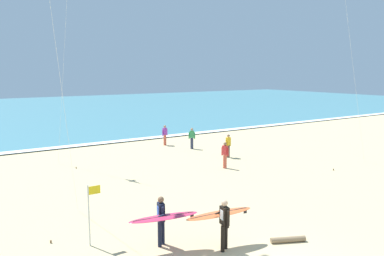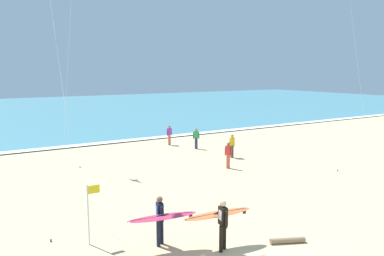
% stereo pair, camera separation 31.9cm
% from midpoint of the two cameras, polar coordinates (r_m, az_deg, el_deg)
% --- Properties ---
extents(ocean_water, '(160.00, 60.00, 0.08)m').
position_cam_midpoint_polar(ocean_water, '(60.28, -25.07, 2.06)').
color(ocean_water, teal).
rests_on(ocean_water, ground).
extents(shoreline_foam, '(160.00, 0.99, 0.01)m').
position_cam_midpoint_polar(shoreline_foam, '(31.26, -18.16, -2.64)').
color(shoreline_foam, white).
rests_on(shoreline_foam, ocean_water).
extents(surfer_lead, '(2.45, 1.09, 1.71)m').
position_cam_midpoint_polar(surfer_lead, '(13.16, 4.87, -12.94)').
color(surfer_lead, black).
rests_on(surfer_lead, ground).
extents(surfer_trailing, '(2.37, 1.16, 1.71)m').
position_cam_midpoint_polar(surfer_trailing, '(13.20, -3.84, -12.87)').
color(surfer_trailing, black).
rests_on(surfer_trailing, ground).
extents(bystander_purple_top, '(0.50, 0.22, 1.59)m').
position_cam_midpoint_polar(bystander_purple_top, '(30.81, -3.03, -1.01)').
color(bystander_purple_top, '#D8593F').
rests_on(bystander_purple_top, ground).
extents(bystander_green_top, '(0.40, 0.35, 1.59)m').
position_cam_midpoint_polar(bystander_green_top, '(29.28, 0.92, -1.50)').
color(bystander_green_top, '#2D334C').
rests_on(bystander_green_top, ground).
extents(bystander_red_top, '(0.27, 0.48, 1.59)m').
position_cam_midpoint_polar(bystander_red_top, '(23.56, 5.69, -3.96)').
color(bystander_red_top, '#D8593F').
rests_on(bystander_red_top, ground).
extents(bystander_yellow_top, '(0.49, 0.23, 1.59)m').
position_cam_midpoint_polar(bystander_yellow_top, '(26.48, 6.21, -2.60)').
color(bystander_yellow_top, '#4C3D2D').
rests_on(bystander_yellow_top, ground).
extents(lifeguard_flag, '(0.45, 0.05, 2.10)m').
position_cam_midpoint_polar(lifeguard_flag, '(13.71, -14.06, -11.32)').
color(lifeguard_flag, silver).
rests_on(lifeguard_flag, ground).
extents(driftwood_log, '(1.19, 0.68, 0.20)m').
position_cam_midpoint_polar(driftwood_log, '(14.24, 14.42, -15.62)').
color(driftwood_log, '#846B4C').
rests_on(driftwood_log, ground).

